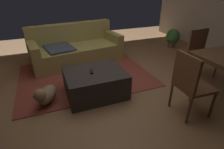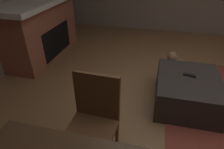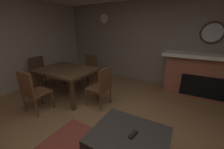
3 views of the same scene
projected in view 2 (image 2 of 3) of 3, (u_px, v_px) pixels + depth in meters
name	position (u px, v px, depth m)	size (l,w,h in m)	color
floor	(191.00, 117.00, 2.49)	(8.34, 8.34, 0.00)	olive
fireplace	(42.00, 29.00, 3.76)	(2.06, 0.76, 1.13)	#9E5642
ottoman_coffee_table	(187.00, 91.00, 2.62)	(0.97, 0.81, 0.43)	#2D2826
tv_remote	(190.00, 75.00, 2.55)	(0.05, 0.16, 0.02)	black
dining_chair_west	(94.00, 117.00, 1.77)	(0.46, 0.46, 0.93)	brown
small_dog	(180.00, 65.00, 3.30)	(0.42, 0.53, 0.34)	#8C6B4C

